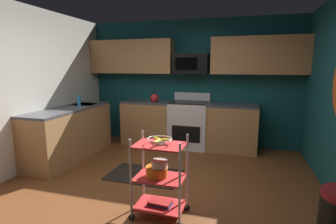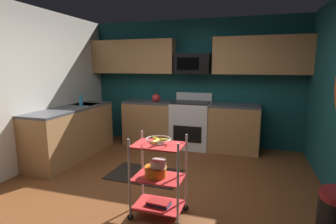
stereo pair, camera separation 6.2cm
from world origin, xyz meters
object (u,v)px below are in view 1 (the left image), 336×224
(microwave, at_px, (191,64))
(kettle, at_px, (155,98))
(mixing_bowl_large, at_px, (157,171))
(mixing_bowl_small, at_px, (159,163))
(rolling_cart, at_px, (160,177))
(book_stack, at_px, (160,203))
(fruit_bowl, at_px, (160,140))
(oven_range, at_px, (189,124))
(dish_soap_bottle, at_px, (79,101))

(microwave, distance_m, kettle, 1.03)
(mixing_bowl_large, relative_size, mixing_bowl_small, 1.38)
(microwave, relative_size, rolling_cart, 0.77)
(book_stack, bearing_deg, fruit_bowl, 0.00)
(fruit_bowl, bearing_deg, oven_range, 94.48)
(rolling_cart, bearing_deg, kettle, 110.22)
(mixing_bowl_small, bearing_deg, fruit_bowl, 87.53)
(rolling_cart, distance_m, mixing_bowl_small, 0.17)
(kettle, bearing_deg, fruit_bowl, -69.78)
(microwave, xyz_separation_m, mixing_bowl_large, (0.17, -2.69, -1.18))
(fruit_bowl, distance_m, dish_soap_bottle, 2.65)
(microwave, bearing_deg, book_stack, -85.69)
(fruit_bowl, distance_m, kettle, 2.75)
(book_stack, bearing_deg, rolling_cart, -53.13)
(rolling_cart, bearing_deg, dish_soap_bottle, 142.64)
(rolling_cart, height_order, mixing_bowl_small, rolling_cart)
(oven_range, xyz_separation_m, rolling_cart, (0.20, -2.59, -0.03))
(mixing_bowl_large, distance_m, mixing_bowl_small, 0.11)
(mixing_bowl_large, xyz_separation_m, book_stack, (0.04, -0.00, -0.37))
(microwave, bearing_deg, mixing_bowl_small, -85.72)
(rolling_cart, xyz_separation_m, book_stack, (-0.00, 0.00, -0.30))
(rolling_cart, height_order, kettle, kettle)
(microwave, bearing_deg, rolling_cart, -85.69)
(microwave, relative_size, dish_soap_bottle, 3.50)
(fruit_bowl, bearing_deg, kettle, 110.22)
(fruit_bowl, distance_m, book_stack, 0.72)
(fruit_bowl, relative_size, book_stack, 1.01)
(book_stack, relative_size, dish_soap_bottle, 1.34)
(mixing_bowl_large, distance_m, kettle, 2.78)
(oven_range, height_order, microwave, microwave)
(kettle, distance_m, dish_soap_bottle, 1.51)
(microwave, relative_size, kettle, 2.65)
(fruit_bowl, distance_m, mixing_bowl_large, 0.36)
(microwave, xyz_separation_m, book_stack, (0.20, -2.69, -1.55))
(rolling_cart, relative_size, dish_soap_bottle, 4.57)
(rolling_cart, height_order, mixing_bowl_large, rolling_cart)
(kettle, bearing_deg, mixing_bowl_large, -70.48)
(book_stack, height_order, kettle, kettle)
(fruit_bowl, relative_size, mixing_bowl_large, 1.08)
(oven_range, height_order, fruit_bowl, oven_range)
(microwave, distance_m, fruit_bowl, 2.82)
(kettle, relative_size, dish_soap_bottle, 1.32)
(microwave, relative_size, book_stack, 2.61)
(microwave, relative_size, mixing_bowl_small, 3.85)
(rolling_cart, xyz_separation_m, kettle, (-0.95, 2.58, 0.54))
(mixing_bowl_small, bearing_deg, book_stack, 87.53)
(microwave, height_order, mixing_bowl_large, microwave)
(rolling_cart, height_order, dish_soap_bottle, dish_soap_bottle)
(fruit_bowl, xyz_separation_m, dish_soap_bottle, (-2.10, 1.61, 0.14))
(rolling_cart, relative_size, book_stack, 3.41)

